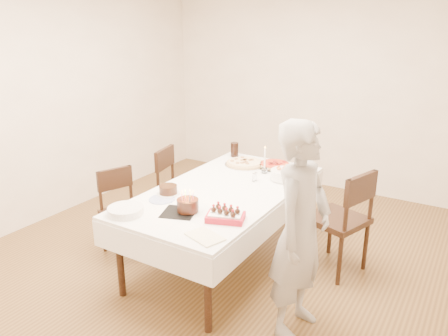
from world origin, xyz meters
The scene contains 22 objects.
floor centered at (0.00, 0.00, 0.00)m, with size 5.00×5.00×0.00m, color #53381C.
wall_back centered at (0.00, 2.50, 1.35)m, with size 4.50×0.04×2.70m, color #F4E5CD.
wall_left centered at (-2.25, 0.00, 1.35)m, with size 0.04×5.00×2.70m, color #F4E5CD.
dining_table centered at (0.06, -0.02, 0.38)m, with size 1.14×2.14×0.75m, color white.
chair_right_savory centered at (1.01, 0.41, 0.50)m, with size 0.51×0.51×1.00m, color #321C10, non-canonical shape.
chair_left_savory centered at (-0.74, 0.37, 0.46)m, with size 0.47×0.47×0.91m, color #321C10, non-canonical shape.
chair_left_dessert centered at (-0.85, -0.40, 0.43)m, with size 0.44×0.44×0.86m, color #321C10, non-canonical shape.
person centered at (1.04, -0.57, 0.81)m, with size 0.59×0.39×1.62m, color #ACA8A2.
pizza_white centered at (-0.12, 0.70, 0.77)m, with size 0.44×0.44×0.04m, color beige.
pizza_pepperoni centered at (0.18, 0.81, 0.77)m, with size 0.37×0.37×0.04m, color red.
red_placemat centered at (0.42, 0.64, 0.75)m, with size 0.27×0.27×0.01m, color #B21E1E.
pasta_bowl centered at (0.44, 0.50, 0.80)m, with size 0.28×0.28×0.09m, color white.
taper_candle centered at (0.18, 0.58, 0.90)m, with size 0.06×0.06×0.29m, color white.
shaker_pair centered at (0.20, 0.29, 0.79)m, with size 0.07×0.07×0.08m, color white, non-canonical shape.
cola_glass centered at (-0.37, 0.91, 0.83)m, with size 0.09×0.09×0.16m, color black.
layer_cake centered at (-0.29, -0.40, 0.79)m, with size 0.21×0.21×0.09m, color black.
cake_board centered at (0.03, -0.66, 0.75)m, with size 0.26×0.26×0.01m, color black.
birthday_cake centered at (0.08, -0.62, 0.84)m, with size 0.18×0.18×0.17m, color #37160F.
strawberry_box centered at (0.42, -0.58, 0.79)m, with size 0.29×0.20×0.07m, color #AC1324, non-canonical shape.
box_lid centered at (0.45, -0.91, 0.75)m, with size 0.27×0.18×0.02m, color beige.
plate_stack centered at (-0.32, -0.91, 0.78)m, with size 0.29×0.29×0.06m, color white.
china_plate centered at (-0.26, -0.53, 0.75)m, with size 0.23×0.23×0.01m, color white.
Camera 1 is at (2.04, -3.23, 2.22)m, focal length 35.00 mm.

